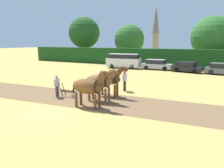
{
  "coord_description": "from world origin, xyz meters",
  "views": [
    {
      "loc": [
        9.18,
        -9.11,
        4.13
      ],
      "look_at": [
        1.71,
        4.59,
        1.1
      ],
      "focal_mm": 35.0,
      "sensor_mm": 36.0,
      "label": 1
    }
  ],
  "objects_px": {
    "tree_center_left": "(212,37)",
    "draft_horse_trail_left": "(110,79)",
    "draft_horse_lead_left": "(89,86)",
    "parked_car_center_left": "(187,67)",
    "parked_car_left": "(157,65)",
    "tree_left": "(129,39)",
    "church_spire": "(156,30)",
    "parked_car_center": "(223,69)",
    "farmer_at_plow": "(57,84)",
    "tree_far_left": "(84,33)",
    "plow": "(70,93)",
    "draft_horse_lead_right": "(100,81)",
    "farmer_beside_team": "(125,79)",
    "parked_van": "(123,61)"
  },
  "relations": [
    {
      "from": "tree_left",
      "to": "church_spire",
      "type": "bearing_deg",
      "value": 93.46
    },
    {
      "from": "draft_horse_trail_left",
      "to": "farmer_beside_team",
      "type": "relative_size",
      "value": 1.52
    },
    {
      "from": "tree_far_left",
      "to": "farmer_at_plow",
      "type": "height_order",
      "value": "tree_far_left"
    },
    {
      "from": "tree_left",
      "to": "parked_car_center",
      "type": "bearing_deg",
      "value": -32.78
    },
    {
      "from": "tree_left",
      "to": "plow",
      "type": "relative_size",
      "value": 5.04
    },
    {
      "from": "tree_center_left",
      "to": "church_spire",
      "type": "bearing_deg",
      "value": 126.52
    },
    {
      "from": "draft_horse_lead_right",
      "to": "parked_car_left",
      "type": "xyz_separation_m",
      "value": [
        -1.89,
        19.15,
        -0.69
      ]
    },
    {
      "from": "plow",
      "to": "farmer_beside_team",
      "type": "xyz_separation_m",
      "value": [
        2.67,
        3.98,
        0.75
      ]
    },
    {
      "from": "tree_far_left",
      "to": "draft_horse_lead_left",
      "type": "bearing_deg",
      "value": -53.98
    },
    {
      "from": "church_spire",
      "to": "farmer_beside_team",
      "type": "bearing_deg",
      "value": -75.19
    },
    {
      "from": "farmer_beside_team",
      "to": "parked_car_center_left",
      "type": "bearing_deg",
      "value": 79.99
    },
    {
      "from": "parked_van",
      "to": "parked_car_left",
      "type": "relative_size",
      "value": 1.22
    },
    {
      "from": "church_spire",
      "to": "draft_horse_lead_left",
      "type": "distance_m",
      "value": 55.15
    },
    {
      "from": "church_spire",
      "to": "draft_horse_trail_left",
      "type": "bearing_deg",
      "value": -76.05
    },
    {
      "from": "draft_horse_lead_right",
      "to": "draft_horse_trail_left",
      "type": "relative_size",
      "value": 0.97
    },
    {
      "from": "tree_center_left",
      "to": "draft_horse_lead_left",
      "type": "xyz_separation_m",
      "value": [
        -4.53,
        -30.03,
        -3.54
      ]
    },
    {
      "from": "tree_left",
      "to": "tree_center_left",
      "type": "xyz_separation_m",
      "value": [
        15.92,
        -1.45,
        0.33
      ]
    },
    {
      "from": "tree_far_left",
      "to": "draft_horse_lead_left",
      "type": "xyz_separation_m",
      "value": [
        22.35,
        -30.74,
        -4.76
      ]
    },
    {
      "from": "draft_horse_lead_left",
      "to": "parked_car_left",
      "type": "bearing_deg",
      "value": 91.0
    },
    {
      "from": "farmer_at_plow",
      "to": "church_spire",
      "type": "bearing_deg",
      "value": 90.04
    },
    {
      "from": "tree_far_left",
      "to": "farmer_beside_team",
      "type": "relative_size",
      "value": 5.41
    },
    {
      "from": "tree_center_left",
      "to": "parked_car_left",
      "type": "distance_m",
      "value": 12.14
    },
    {
      "from": "draft_horse_lead_left",
      "to": "farmer_at_plow",
      "type": "bearing_deg",
      "value": 159.83
    },
    {
      "from": "farmer_beside_team",
      "to": "parked_car_left",
      "type": "height_order",
      "value": "farmer_beside_team"
    },
    {
      "from": "draft_horse_trail_left",
      "to": "plow",
      "type": "relative_size",
      "value": 1.78
    },
    {
      "from": "plow",
      "to": "farmer_at_plow",
      "type": "distance_m",
      "value": 1.19
    },
    {
      "from": "parked_car_left",
      "to": "draft_horse_trail_left",
      "type": "bearing_deg",
      "value": -85.08
    },
    {
      "from": "tree_center_left",
      "to": "draft_horse_trail_left",
      "type": "xyz_separation_m",
      "value": [
        -4.77,
        -26.9,
        -3.56
      ]
    },
    {
      "from": "tree_left",
      "to": "parked_car_left",
      "type": "distance_m",
      "value": 14.78
    },
    {
      "from": "draft_horse_trail_left",
      "to": "parked_car_center",
      "type": "relative_size",
      "value": 0.63
    },
    {
      "from": "draft_horse_trail_left",
      "to": "tree_left",
      "type": "bearing_deg",
      "value": 106.86
    },
    {
      "from": "tree_far_left",
      "to": "parked_car_left",
      "type": "distance_m",
      "value": 23.29
    },
    {
      "from": "draft_horse_lead_left",
      "to": "parked_car_center_left",
      "type": "relative_size",
      "value": 0.69
    },
    {
      "from": "tree_center_left",
      "to": "draft_horse_lead_right",
      "type": "relative_size",
      "value": 3.2
    },
    {
      "from": "draft_horse_lead_right",
      "to": "parked_van",
      "type": "bearing_deg",
      "value": 106.33
    },
    {
      "from": "church_spire",
      "to": "farmer_at_plow",
      "type": "bearing_deg",
      "value": -80.16
    },
    {
      "from": "church_spire",
      "to": "farmer_beside_team",
      "type": "distance_m",
      "value": 50.04
    },
    {
      "from": "tree_far_left",
      "to": "parked_car_center",
      "type": "xyz_separation_m",
      "value": [
        29.26,
        -11.04,
        -5.43
      ]
    },
    {
      "from": "tree_left",
      "to": "parked_car_center_left",
      "type": "relative_size",
      "value": 1.87
    },
    {
      "from": "tree_center_left",
      "to": "farmer_at_plow",
      "type": "distance_m",
      "value": 30.4
    },
    {
      "from": "church_spire",
      "to": "tree_far_left",
      "type": "bearing_deg",
      "value": -113.12
    },
    {
      "from": "plow",
      "to": "parked_car_left",
      "type": "relative_size",
      "value": 0.34
    },
    {
      "from": "farmer_beside_team",
      "to": "farmer_at_plow",
      "type": "bearing_deg",
      "value": -130.01
    },
    {
      "from": "parked_car_left",
      "to": "parked_car_center_left",
      "type": "xyz_separation_m",
      "value": [
        4.55,
        -0.73,
        -0.04
      ]
    },
    {
      "from": "church_spire",
      "to": "parked_van",
      "type": "height_order",
      "value": "church_spire"
    },
    {
      "from": "church_spire",
      "to": "draft_horse_lead_right",
      "type": "bearing_deg",
      "value": -76.35
    },
    {
      "from": "draft_horse_lead_right",
      "to": "parked_car_center_left",
      "type": "xyz_separation_m",
      "value": [
        2.66,
        18.42,
        -0.73
      ]
    },
    {
      "from": "parked_car_center_left",
      "to": "parked_car_center",
      "type": "xyz_separation_m",
      "value": [
        4.39,
        -0.28,
        0.02
      ]
    },
    {
      "from": "plow",
      "to": "parked_car_left",
      "type": "height_order",
      "value": "parked_car_left"
    },
    {
      "from": "draft_horse_trail_left",
      "to": "farmer_at_plow",
      "type": "relative_size",
      "value": 1.63
    }
  ]
}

